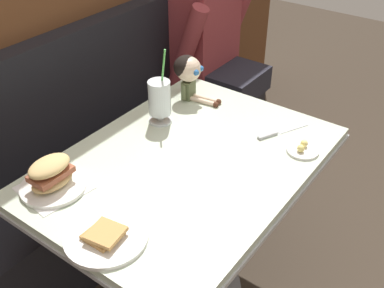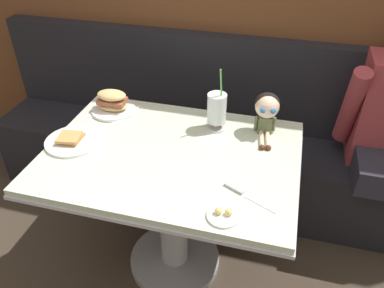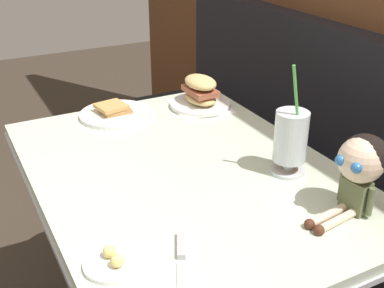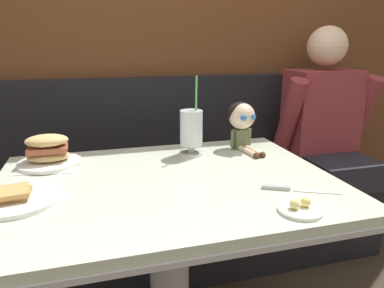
{
  "view_description": "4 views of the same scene",
  "coord_description": "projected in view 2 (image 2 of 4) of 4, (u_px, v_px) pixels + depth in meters",
  "views": [
    {
      "loc": [
        -1.08,
        -0.64,
        1.75
      ],
      "look_at": [
        0.05,
        0.19,
        0.78
      ],
      "focal_mm": 43.6,
      "sensor_mm": 36.0,
      "label": 1
    },
    {
      "loc": [
        0.44,
        -1.1,
        1.74
      ],
      "look_at": [
        0.1,
        0.15,
        0.83
      ],
      "focal_mm": 35.91,
      "sensor_mm": 36.0,
      "label": 2
    },
    {
      "loc": [
        1.08,
        -0.36,
        1.41
      ],
      "look_at": [
        -0.01,
        0.21,
        0.81
      ],
      "focal_mm": 46.17,
      "sensor_mm": 36.0,
      "label": 3
    },
    {
      "loc": [
        -0.21,
        -0.89,
        1.18
      ],
      "look_at": [
        0.08,
        0.18,
        0.86
      ],
      "focal_mm": 33.07,
      "sensor_mm": 36.0,
      "label": 4
    }
  ],
  "objects": [
    {
      "name": "toast_plate",
      "position": [
        73.0,
        140.0,
        1.73
      ],
      "size": [
        0.25,
        0.25,
        0.04
      ],
      "color": "white",
      "rests_on": "diner_table"
    },
    {
      "name": "seated_doll",
      "position": [
        267.0,
        108.0,
        1.73
      ],
      "size": [
        0.13,
        0.23,
        0.2
      ],
      "color": "#5B6642",
      "rests_on": "diner_table"
    },
    {
      "name": "diner_table",
      "position": [
        172.0,
        186.0,
        1.79
      ],
      "size": [
        1.11,
        0.81,
        0.74
      ],
      "color": "beige",
      "rests_on": "ground"
    },
    {
      "name": "booth_bench",
      "position": [
        203.0,
        148.0,
        2.41
      ],
      "size": [
        2.6,
        0.48,
        1.0
      ],
      "color": "black",
      "rests_on": "ground"
    },
    {
      "name": "milkshake_glass",
      "position": [
        217.0,
        110.0,
        1.78
      ],
      "size": [
        0.1,
        0.1,
        0.32
      ],
      "color": "silver",
      "rests_on": "diner_table"
    },
    {
      "name": "sandwich_plate",
      "position": [
        113.0,
        103.0,
        1.94
      ],
      "size": [
        0.23,
        0.23,
        0.12
      ],
      "color": "white",
      "rests_on": "diner_table"
    },
    {
      "name": "butter_knife",
      "position": [
        241.0,
        192.0,
        1.46
      ],
      "size": [
        0.22,
        0.12,
        0.01
      ],
      "color": "silver",
      "rests_on": "diner_table"
    },
    {
      "name": "butter_saucer",
      "position": [
        223.0,
        215.0,
        1.36
      ],
      "size": [
        0.12,
        0.12,
        0.04
      ],
      "color": "white",
      "rests_on": "diner_table"
    }
  ]
}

